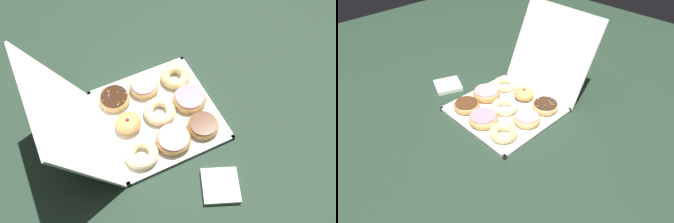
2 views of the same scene
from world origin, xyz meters
TOP-DOWN VIEW (x-y plane):
  - ground_plane at (0.00, 0.00)m, footprint 3.00×3.00m
  - donut_box at (0.00, 0.00)m, footprint 0.40×0.40m
  - box_lid_open at (0.00, 0.28)m, footprint 0.40×0.17m
  - chocolate_frosted_donut_0 at (-0.12, -0.12)m, footprint 0.11×0.11m
  - pink_frosted_donut_1 at (0.00, -0.13)m, footprint 0.12×0.12m
  - cruller_donut_2 at (0.11, -0.12)m, footprint 0.11×0.11m
  - pink_frosted_donut_3 at (-0.12, 0.00)m, footprint 0.12×0.12m
  - cruller_donut_4 at (-0.00, -0.01)m, footprint 0.12×0.12m
  - pink_frosted_donut_5 at (0.12, 0.00)m, footprint 0.11×0.11m
  - cruller_donut_6 at (-0.13, 0.12)m, footprint 0.11×0.11m
  - jelly_filled_donut_7 at (0.00, 0.12)m, footprint 0.09×0.09m
  - sprinkle_donut_8 at (0.12, 0.12)m, footprint 0.11×0.11m
  - napkin_stack at (-0.33, -0.07)m, footprint 0.15×0.15m

SIDE VIEW (x-z plane):
  - ground_plane at x=0.00m, z-range 0.00..0.00m
  - donut_box at x=0.00m, z-range 0.00..0.01m
  - napkin_stack at x=-0.33m, z-range 0.00..0.02m
  - cruller_donut_6 at x=-0.13m, z-range 0.01..0.05m
  - chocolate_frosted_donut_0 at x=-0.12m, z-range 0.01..0.05m
  - cruller_donut_4 at x=0.00m, z-range 0.01..0.05m
  - sprinkle_donut_8 at x=0.12m, z-range 0.01..0.05m
  - pink_frosted_donut_5 at x=0.12m, z-range 0.01..0.05m
  - cruller_donut_2 at x=0.11m, z-range 0.01..0.05m
  - pink_frosted_donut_1 at x=0.00m, z-range 0.01..0.05m
  - pink_frosted_donut_3 at x=-0.12m, z-range 0.01..0.05m
  - jelly_filled_donut_7 at x=0.00m, z-range 0.01..0.06m
  - box_lid_open at x=0.00m, z-range 0.00..0.36m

